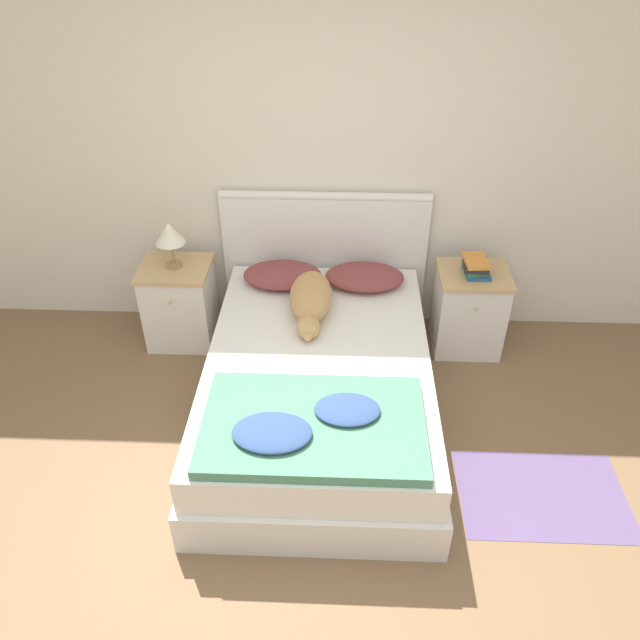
{
  "coord_description": "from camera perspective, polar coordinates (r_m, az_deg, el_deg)",
  "views": [
    {
      "loc": [
        0.16,
        -1.81,
        2.77
      ],
      "look_at": [
        0.04,
        1.23,
        0.59
      ],
      "focal_mm": 35.0,
      "sensor_mm": 36.0,
      "label": 1
    }
  ],
  "objects": [
    {
      "name": "ground_plane",
      "position": [
        3.31,
        -1.68,
        -21.14
      ],
      "size": [
        16.0,
        16.0,
        0.0
      ],
      "primitive_type": "plane",
      "color": "brown"
    },
    {
      "name": "wall_back",
      "position": [
        4.21,
        -0.06,
        14.89
      ],
      "size": [
        9.0,
        0.06,
        2.55
      ],
      "color": "beige",
      "rests_on": "ground_plane"
    },
    {
      "name": "bed",
      "position": [
        3.8,
        -0.12,
        -6.07
      ],
      "size": [
        1.35,
        2.02,
        0.49
      ],
      "color": "silver",
      "rests_on": "ground_plane"
    },
    {
      "name": "headboard",
      "position": [
        4.46,
        0.43,
        5.73
      ],
      "size": [
        1.43,
        0.06,
        1.04
      ],
      "color": "silver",
      "rests_on": "ground_plane"
    },
    {
      "name": "nightstand_left",
      "position": [
        4.5,
        -12.69,
        1.49
      ],
      "size": [
        0.48,
        0.42,
        0.61
      ],
      "color": "silver",
      "rests_on": "ground_plane"
    },
    {
      "name": "nightstand_right",
      "position": [
        4.45,
        13.44,
        0.9
      ],
      "size": [
        0.48,
        0.42,
        0.61
      ],
      "color": "silver",
      "rests_on": "ground_plane"
    },
    {
      "name": "pillow_left",
      "position": [
        4.26,
        -3.45,
        4.13
      ],
      "size": [
        0.53,
        0.36,
        0.11
      ],
      "color": "brown",
      "rests_on": "bed"
    },
    {
      "name": "pillow_right",
      "position": [
        4.24,
        4.09,
        3.97
      ],
      "size": [
        0.53,
        0.36,
        0.11
      ],
      "color": "brown",
      "rests_on": "bed"
    },
    {
      "name": "quilt",
      "position": [
        3.16,
        -0.76,
        -9.55
      ],
      "size": [
        1.12,
        0.71,
        0.1
      ],
      "color": "#4C8466",
      "rests_on": "bed"
    },
    {
      "name": "dog",
      "position": [
        3.93,
        -0.84,
        1.92
      ],
      "size": [
        0.27,
        0.73,
        0.21
      ],
      "color": "tan",
      "rests_on": "bed"
    },
    {
      "name": "book_stack",
      "position": [
        4.25,
        14.06,
        4.78
      ],
      "size": [
        0.18,
        0.22,
        0.11
      ],
      "color": "#285689",
      "rests_on": "nightstand_right"
    },
    {
      "name": "table_lamp",
      "position": [
        4.24,
        -13.61,
        7.62
      ],
      "size": [
        0.2,
        0.2,
        0.32
      ],
      "color": "#9E7A4C",
      "rests_on": "nightstand_left"
    },
    {
      "name": "rug",
      "position": [
        3.75,
        19.63,
        -14.82
      ],
      "size": [
        0.91,
        0.6,
        0.0
      ],
      "color": "#604C75",
      "rests_on": "ground_plane"
    }
  ]
}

